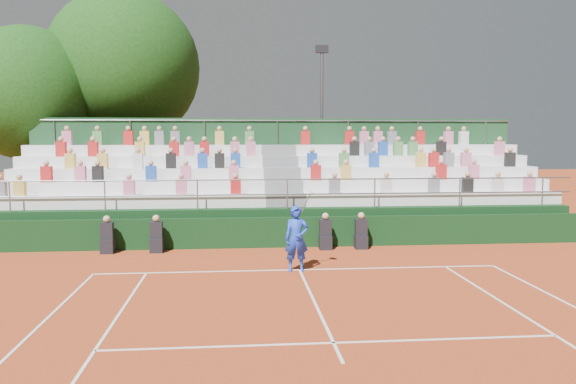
{
  "coord_description": "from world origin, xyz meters",
  "views": [
    {
      "loc": [
        -1.66,
        -14.96,
        3.63
      ],
      "look_at": [
        0.0,
        3.5,
        1.8
      ],
      "focal_mm": 35.0,
      "sensor_mm": 36.0,
      "label": 1
    }
  ],
  "objects": [
    {
      "name": "tennis_player",
      "position": [
        -0.09,
        -0.12,
        0.89
      ],
      "size": [
        0.86,
        0.43,
        2.22
      ],
      "color": "blue",
      "rests_on": "ground"
    },
    {
      "name": "line_officials",
      "position": [
        -1.63,
        2.75,
        0.48
      ],
      "size": [
        8.46,
        0.4,
        1.19
      ],
      "color": "black",
      "rests_on": "ground"
    },
    {
      "name": "ground",
      "position": [
        0.0,
        0.0,
        0.0
      ],
      "size": [
        90.0,
        90.0,
        0.0
      ],
      "primitive_type": "plane",
      "color": "#A63F1B",
      "rests_on": "ground"
    },
    {
      "name": "tree_west",
      "position": [
        -10.77,
        10.75,
        5.49
      ],
      "size": [
        5.82,
        5.82,
        8.42
      ],
      "color": "#352213",
      "rests_on": "ground"
    },
    {
      "name": "tree_east",
      "position": [
        -7.03,
        12.63,
        6.86
      ],
      "size": [
        7.2,
        7.2,
        10.48
      ],
      "color": "#352213",
      "rests_on": "ground"
    },
    {
      "name": "floodlight_mast",
      "position": [
        2.44,
        12.33,
        4.68
      ],
      "size": [
        0.6,
        0.25,
        8.02
      ],
      "color": "gray",
      "rests_on": "ground"
    },
    {
      "name": "courtside_wall",
      "position": [
        0.0,
        3.2,
        0.5
      ],
      "size": [
        20.0,
        0.15,
        1.0
      ],
      "primitive_type": "cube",
      "color": "black",
      "rests_on": "ground"
    },
    {
      "name": "grandstand",
      "position": [
        -0.0,
        6.44,
        1.08
      ],
      "size": [
        20.0,
        5.2,
        4.4
      ],
      "color": "black",
      "rests_on": "ground"
    }
  ]
}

